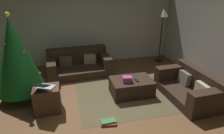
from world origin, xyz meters
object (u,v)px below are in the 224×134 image
object	(u,v)px
gift_box	(127,79)
tv_remote	(137,80)
couch_left	(79,64)
corner_lamp	(163,17)
side_table	(47,99)
laptop	(44,87)
couch_right	(191,87)
christmas_tree	(16,56)
book_stack	(108,122)
ottoman	(131,87)

from	to	relation	value
gift_box	tv_remote	size ratio (longest dim) A/B	1.32
couch_left	corner_lamp	xyz separation A→B (m)	(2.81, 0.35, 1.24)
side_table	laptop	size ratio (longest dim) A/B	1.07
side_table	corner_lamp	world-z (taller)	corner_lamp
couch_left	laptop	bearing A→B (deg)	62.63
couch_right	christmas_tree	size ratio (longest dim) A/B	0.81
couch_left	gift_box	world-z (taller)	couch_left
gift_box	side_table	size ratio (longest dim) A/B	0.38
gift_box	side_table	xyz separation A→B (m)	(-1.78, -0.15, -0.18)
christmas_tree	laptop	size ratio (longest dim) A/B	3.86
gift_box	laptop	world-z (taller)	laptop
gift_box	book_stack	world-z (taller)	gift_box
laptop	book_stack	xyz separation A→B (m)	(1.16, -0.67, -0.57)
couch_right	corner_lamp	distance (m)	2.73
couch_right	ottoman	distance (m)	1.38
tv_remote	book_stack	world-z (taller)	tv_remote
tv_remote	side_table	distance (m)	2.02
ottoman	corner_lamp	xyz separation A→B (m)	(1.69, 1.92, 1.31)
corner_lamp	ottoman	bearing A→B (deg)	-131.23
ottoman	corner_lamp	size ratio (longest dim) A/B	0.56
tv_remote	christmas_tree	bearing A→B (deg)	160.84
book_stack	ottoman	bearing A→B (deg)	50.32
ottoman	gift_box	bearing A→B (deg)	-149.44
side_table	corner_lamp	size ratio (longest dim) A/B	0.31
gift_box	side_table	world-z (taller)	side_table
ottoman	couch_left	bearing A→B (deg)	125.51
christmas_tree	couch_left	bearing A→B (deg)	39.70
couch_right	tv_remote	xyz separation A→B (m)	(-1.20, 0.39, 0.13)
ottoman	christmas_tree	size ratio (longest dim) A/B	0.50
laptop	ottoman	bearing A→B (deg)	8.27
couch_left	corner_lamp	size ratio (longest dim) A/B	1.05
gift_box	book_stack	bearing A→B (deg)	-126.76
tv_remote	christmas_tree	size ratio (longest dim) A/B	0.08
laptop	couch_left	bearing A→B (deg)	66.08
christmas_tree	laptop	xyz separation A→B (m)	(0.57, -0.71, -0.45)
couch_right	side_table	size ratio (longest dim) A/B	2.92
couch_left	ottoman	xyz separation A→B (m)	(1.13, -1.58, -0.08)
couch_right	laptop	distance (m)	3.27
laptop	gift_box	bearing A→B (deg)	6.32
couch_left	laptop	size ratio (longest dim) A/B	3.60
ottoman	laptop	world-z (taller)	laptop
couch_right	christmas_tree	bearing A→B (deg)	74.00
couch_left	corner_lamp	bearing A→B (deg)	-176.44
tv_remote	book_stack	bearing A→B (deg)	-143.66
gift_box	laptop	xyz separation A→B (m)	(-1.81, -0.20, 0.15)
couch_left	tv_remote	bearing A→B (deg)	122.70
couch_right	side_table	xyz separation A→B (m)	(-3.21, 0.25, 0.01)
couch_left	christmas_tree	size ratio (longest dim) A/B	0.93
gift_box	laptop	bearing A→B (deg)	-173.68
christmas_tree	side_table	xyz separation A→B (m)	(0.60, -0.65, -0.78)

